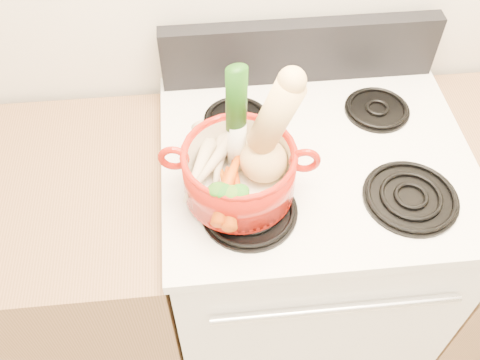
{
  "coord_description": "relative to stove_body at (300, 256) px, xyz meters",
  "views": [
    {
      "loc": [
        -0.28,
        0.53,
        1.95
      ],
      "look_at": [
        -0.21,
        1.27,
        1.03
      ],
      "focal_mm": 40.0,
      "sensor_mm": 36.0,
      "label": 1
    }
  ],
  "objects": [
    {
      "name": "pot_handle_left",
      "position": [
        -0.35,
        -0.09,
        0.61
      ],
      "size": [
        0.07,
        0.02,
        0.07
      ],
      "primitive_type": "torus",
      "rotation": [
        1.57,
        0.0,
        -0.12
      ],
      "color": "#9B140A",
      "rests_on": "dutch_oven"
    },
    {
      "name": "squash",
      "position": [
        -0.15,
        -0.09,
        0.67
      ],
      "size": [
        0.22,
        0.17,
        0.3
      ],
      "primitive_type": null,
      "rotation": [
        0.0,
        0.31,
        -0.31
      ],
      "color": "#E4BA74",
      "rests_on": "dutch_oven"
    },
    {
      "name": "burner_front_left",
      "position": [
        -0.19,
        -0.16,
        0.5
      ],
      "size": [
        0.22,
        0.22,
        0.02
      ],
      "primitive_type": "cylinder",
      "color": "black",
      "rests_on": "cooktop"
    },
    {
      "name": "burner_back_right",
      "position": [
        0.19,
        0.14,
        0.5
      ],
      "size": [
        0.17,
        0.17,
        0.02
      ],
      "primitive_type": "cylinder",
      "color": "black",
      "rests_on": "cooktop"
    },
    {
      "name": "leek",
      "position": [
        -0.21,
        -0.05,
        0.69
      ],
      "size": [
        0.06,
        0.07,
        0.31
      ],
      "primitive_type": "cylinder",
      "rotation": [
        0.03,
        0.0,
        0.28
      ],
      "color": "silver",
      "rests_on": "dutch_oven"
    },
    {
      "name": "stove_body",
      "position": [
        0.0,
        0.0,
        0.0
      ],
      "size": [
        0.76,
        0.65,
        0.92
      ],
      "primitive_type": "cube",
      "color": "white",
      "rests_on": "floor"
    },
    {
      "name": "ginger",
      "position": [
        -0.2,
        -0.01,
        0.56
      ],
      "size": [
        0.1,
        0.08,
        0.04
      ],
      "primitive_type": "ellipsoid",
      "rotation": [
        0.0,
        0.0,
        -0.35
      ],
      "color": "tan",
      "rests_on": "dutch_oven"
    },
    {
      "name": "parsnip_0",
      "position": [
        -0.26,
        -0.05,
        0.56
      ],
      "size": [
        0.1,
        0.23,
        0.06
      ],
      "primitive_type": "cone",
      "rotation": [
        1.66,
        0.0,
        0.26
      ],
      "color": "beige",
      "rests_on": "dutch_oven"
    },
    {
      "name": "carrot_1",
      "position": [
        -0.24,
        -0.17,
        0.56
      ],
      "size": [
        0.04,
        0.16,
        0.05
      ],
      "primitive_type": "cone",
      "rotation": [
        1.66,
        0.0,
        -0.07
      ],
      "color": "#C75609",
      "rests_on": "dutch_oven"
    },
    {
      "name": "burner_front_right",
      "position": [
        0.19,
        -0.16,
        0.5
      ],
      "size": [
        0.22,
        0.22,
        0.02
      ],
      "primitive_type": "cylinder",
      "color": "black",
      "rests_on": "cooktop"
    },
    {
      "name": "parsnip_2",
      "position": [
        -0.25,
        -0.05,
        0.57
      ],
      "size": [
        0.08,
        0.19,
        0.06
      ],
      "primitive_type": "cone",
      "rotation": [
        1.66,
        0.0,
        -0.22
      ],
      "color": "beige",
      "rests_on": "dutch_oven"
    },
    {
      "name": "parsnip_3",
      "position": [
        -0.3,
        -0.09,
        0.57
      ],
      "size": [
        0.1,
        0.17,
        0.05
      ],
      "primitive_type": "cone",
      "rotation": [
        1.66,
        0.0,
        -0.42
      ],
      "color": "beige",
      "rests_on": "dutch_oven"
    },
    {
      "name": "carrot_3",
      "position": [
        -0.25,
        -0.17,
        0.57
      ],
      "size": [
        0.07,
        0.16,
        0.05
      ],
      "primitive_type": "cone",
      "rotation": [
        1.66,
        0.0,
        -0.22
      ],
      "color": "#C14D09",
      "rests_on": "dutch_oven"
    },
    {
      "name": "carrot_4",
      "position": [
        -0.23,
        -0.12,
        0.58
      ],
      "size": [
        0.1,
        0.18,
        0.05
      ],
      "primitive_type": "cone",
      "rotation": [
        1.66,
        0.0,
        -0.4
      ],
      "color": "#D55F0A",
      "rests_on": "dutch_oven"
    },
    {
      "name": "dutch_oven",
      "position": [
        -0.21,
        -0.11,
        0.57
      ],
      "size": [
        0.28,
        0.28,
        0.13
      ],
      "primitive_type": "cylinder",
      "rotation": [
        0.0,
        0.0,
        -0.12
      ],
      "color": "#9B140A",
      "rests_on": "burner_front_left"
    },
    {
      "name": "control_backsplash",
      "position": [
        0.0,
        0.3,
        0.58
      ],
      "size": [
        0.76,
        0.05,
        0.18
      ],
      "primitive_type": "cube",
      "color": "black",
      "rests_on": "cooktop"
    },
    {
      "name": "carrot_0",
      "position": [
        -0.24,
        -0.13,
        0.55
      ],
      "size": [
        0.07,
        0.16,
        0.04
      ],
      "primitive_type": "cone",
      "rotation": [
        1.66,
        0.0,
        0.25
      ],
      "color": "#BE5709",
      "rests_on": "dutch_oven"
    },
    {
      "name": "oven_handle",
      "position": [
        0.0,
        -0.34,
        0.32
      ],
      "size": [
        0.6,
        0.02,
        0.02
      ],
      "primitive_type": "cylinder",
      "rotation": [
        0.0,
        1.57,
        0.0
      ],
      "color": "silver",
      "rests_on": "stove_body"
    },
    {
      "name": "parsnip_1",
      "position": [
        -0.29,
        -0.08,
        0.56
      ],
      "size": [
        0.09,
        0.2,
        0.06
      ],
      "primitive_type": "cone",
      "rotation": [
        1.66,
        0.0,
        -0.25
      ],
      "color": "beige",
      "rests_on": "dutch_oven"
    },
    {
      "name": "pot_handle_right",
      "position": [
        -0.07,
        -0.12,
        0.61
      ],
      "size": [
        0.07,
        0.02,
        0.07
      ],
      "primitive_type": "torus",
      "rotation": [
        1.57,
        0.0,
        -0.12
      ],
      "color": "#9B140A",
      "rests_on": "dutch_oven"
    },
    {
      "name": "parsnip_4",
      "position": [
        -0.26,
        -0.07,
        0.58
      ],
      "size": [
        0.16,
        0.18,
        0.06
      ],
      "primitive_type": "cone",
      "rotation": [
        1.66,
        0.0,
        -0.67
      ],
      "color": "beige",
      "rests_on": "dutch_oven"
    },
    {
      "name": "cooktop",
      "position": [
        0.0,
        0.0,
        0.47
      ],
      "size": [
        0.78,
        0.67,
        0.03
      ],
      "primitive_type": "cube",
      "color": "silver",
      "rests_on": "stove_body"
    },
    {
      "name": "burner_back_left",
      "position": [
        -0.19,
        0.14,
        0.5
      ],
      "size": [
        0.17,
        0.17,
        0.02
      ],
      "primitive_type": "cylinder",
      "color": "black",
      "rests_on": "cooktop"
    },
    {
      "name": "carrot_2",
      "position": [
        -0.22,
        -0.14,
        0.56
      ],
      "size": [
        0.03,
        0.16,
        0.04
      ],
      "primitive_type": "cone",
      "rotation": [
        1.66,
        0.0,
        0.01
      ],
      "color": "#B94A09",
      "rests_on": "dutch_oven"
    }
  ]
}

